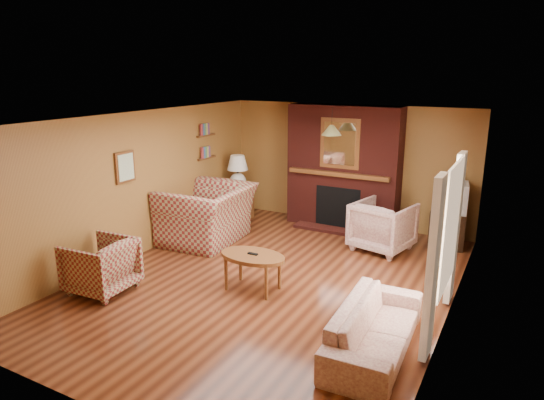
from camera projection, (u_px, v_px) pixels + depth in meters
The scene contains 20 objects.
floor at pixel (270, 281), 7.23m from camera, with size 6.50×6.50×0.00m, color #401B0D.
ceiling at pixel (270, 119), 6.60m from camera, with size 6.50×6.50×0.00m, color silver.
wall_back at pixel (348, 165), 9.67m from camera, with size 6.50×6.50×0.00m, color olive.
wall_front at pixel (89, 293), 4.15m from camera, with size 6.50×6.50×0.00m, color olive.
wall_left at pixel (138, 184), 8.06m from camera, with size 6.50×6.50×0.00m, color olive.
wall_right at pixel (454, 230), 5.77m from camera, with size 6.50×6.50×0.00m, color olive.
fireplace at pixel (343, 168), 9.45m from camera, with size 2.20×0.82×2.40m.
window_right at pixel (447, 240), 5.64m from camera, with size 0.10×1.85×2.00m.
bookshelf at pixel (207, 142), 9.52m from camera, with size 0.09×0.55×0.71m.
botanical_print at pixel (125, 167), 7.70m from camera, with size 0.05×0.40×0.50m.
pendant_light at pixel (332, 130), 8.66m from camera, with size 0.36×0.36×0.48m.
plaid_loveseat at pixel (207, 214), 8.79m from camera, with size 1.57×1.37×1.02m, color maroon.
plaid_armchair at pixel (101, 266), 6.82m from camera, with size 0.81×0.84×0.76m, color maroon.
floral_sofa at pixel (375, 328), 5.38m from camera, with size 1.87×0.73×0.55m, color beige.
floral_armchair at pixel (383, 226), 8.39m from camera, with size 0.91×0.94×0.86m, color beige.
coffee_table at pixel (253, 259), 6.83m from camera, with size 0.97×0.60×0.55m.
side_table at pixel (238, 204), 10.19m from camera, with size 0.48×0.48×0.64m, color brown.
table_lamp at pixel (238, 170), 10.00m from camera, with size 0.43×0.43×0.71m.
tv_stand at pixel (447, 228), 8.58m from camera, with size 0.60×0.54×0.65m, color black.
crt_tv at pixel (450, 197), 8.42m from camera, with size 0.63×0.63×0.52m.
Camera 1 is at (3.18, -5.85, 3.05)m, focal length 32.00 mm.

